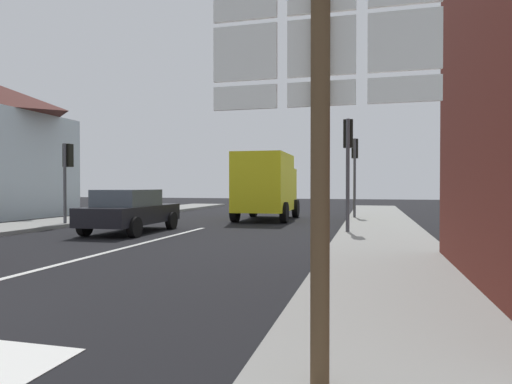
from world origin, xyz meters
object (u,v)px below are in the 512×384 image
traffic_light_near_left (67,165)px  sedan_far (130,210)px  delivery_truck (266,185)px  route_sign_post (321,131)px  traffic_light_near_right (348,150)px  traffic_light_far_right (355,160)px

traffic_light_near_left → sedan_far: bearing=-21.9°
sedan_far → traffic_light_near_left: size_ratio=1.30×
delivery_truck → traffic_light_near_left: size_ratio=1.55×
route_sign_post → traffic_light_near_left: (-11.16, 11.74, 0.40)m
route_sign_post → traffic_light_near_right: bearing=91.7°
sedan_far → traffic_light_near_right: (7.24, 0.96, 2.00)m
route_sign_post → traffic_light_far_right: 17.87m
traffic_light_far_right → traffic_light_near_right: size_ratio=1.01×
sedan_far → traffic_light_near_left: (-3.59, 1.44, 1.64)m
sedan_far → route_sign_post: (7.57, -10.30, 1.24)m
traffic_light_near_right → traffic_light_near_left: 10.85m
sedan_far → traffic_light_near_right: size_ratio=1.13×
traffic_light_near_right → route_sign_post: bearing=-88.3°
delivery_truck → traffic_light_near_right: 6.99m
delivery_truck → traffic_light_far_right: traffic_light_far_right is taller
delivery_truck → traffic_light_near_right: size_ratio=1.35×
route_sign_post → traffic_light_near_left: size_ratio=0.99×
sedan_far → route_sign_post: route_sign_post is taller
traffic_light_far_right → delivery_truck: bearing=-166.3°
sedan_far → traffic_light_near_left: bearing=158.1°
delivery_truck → traffic_light_near_left: 8.58m
sedan_far → route_sign_post: 12.84m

